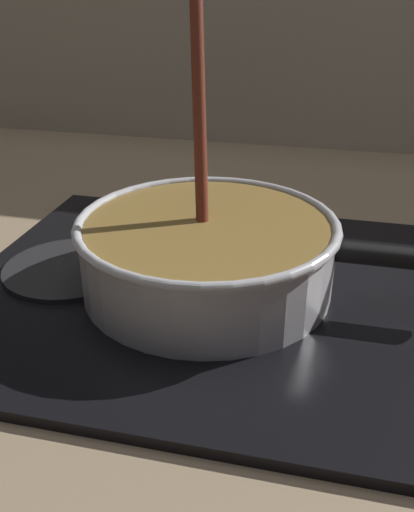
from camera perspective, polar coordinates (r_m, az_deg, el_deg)
The scene contains 6 objects.
ground at distance 0.60m, azimuth -12.93°, elevation -10.96°, with size 2.40×1.60×0.04m, color #9E8466.
backsplash_wall at distance 1.23m, azimuth 2.63°, elevation 23.83°, with size 2.40×0.02×0.55m, color #B2A893.
hob_plate at distance 0.66m, azimuth 0.00°, elevation -3.55°, with size 0.56×0.48×0.01m, color black.
burner_ring at distance 0.65m, azimuth 0.00°, elevation -2.79°, with size 0.18×0.18×0.01m, color #592D0C.
spare_burner at distance 0.71m, azimuth -13.64°, elevation -1.20°, with size 0.16×0.16×0.01m, color #262628.
cooking_pan at distance 0.63m, azimuth 0.10°, elevation 0.45°, with size 0.42×0.29×0.36m.
Camera 1 is at (0.23, -0.42, 0.34)m, focal length 39.95 mm.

